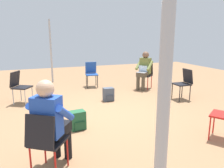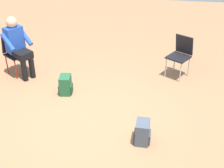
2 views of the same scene
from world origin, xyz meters
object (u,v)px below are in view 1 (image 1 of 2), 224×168
(chair_north, at_px, (184,82))
(chair_southeast, at_px, (45,140))
(chair_northwest, at_px, (146,74))
(backpack_near_laptop_user, at_px, (108,95))
(chair_southwest, at_px, (19,85))
(person_with_laptop, at_px, (144,68))
(person_in_blue, at_px, (51,120))
(chair_west, at_px, (91,72))
(backpack_by_empty_chair, at_px, (78,121))

(chair_north, distance_m, chair_southeast, 4.43)
(chair_northwest, height_order, backpack_near_laptop_user, chair_northwest)
(chair_southwest, relative_size, person_with_laptop, 0.69)
(chair_north, relative_size, person_with_laptop, 0.69)
(chair_north, relative_size, person_in_blue, 0.69)
(chair_west, bearing_deg, chair_southeast, 75.30)
(person_with_laptop, xyz_separation_m, person_in_blue, (3.50, -3.29, 0.00))
(chair_northwest, distance_m, person_with_laptop, 0.26)
(chair_southeast, bearing_deg, backpack_by_empty_chair, 96.44)
(chair_west, bearing_deg, chair_north, 136.76)
(person_with_laptop, relative_size, backpack_by_empty_chair, 3.44)
(chair_northwest, relative_size, chair_west, 1.00)
(chair_southeast, relative_size, person_in_blue, 0.69)
(backpack_by_empty_chair, bearing_deg, person_in_blue, -26.77)
(chair_southwest, distance_m, backpack_by_empty_chair, 2.41)
(person_with_laptop, height_order, person_in_blue, same)
(backpack_near_laptop_user, height_order, backpack_by_empty_chair, same)
(chair_southeast, xyz_separation_m, person_with_laptop, (-3.64, 3.38, 0.20))
(chair_northwest, xyz_separation_m, backpack_near_laptop_user, (0.95, -1.68, -0.34))
(person_with_laptop, bearing_deg, chair_northwest, -90.00)
(chair_northwest, xyz_separation_m, backpack_by_empty_chair, (2.49, -2.86, -0.34))
(person_with_laptop, bearing_deg, person_in_blue, 98.20)
(chair_southeast, relative_size, chair_west, 1.00)
(chair_north, xyz_separation_m, chair_northwest, (-1.54, -0.33, 0.00))
(chair_west, relative_size, person_in_blue, 0.69)
(chair_southeast, xyz_separation_m, backpack_by_empty_chair, (-1.26, 0.66, -0.34))
(chair_southeast, height_order, chair_southwest, same)
(backpack_near_laptop_user, bearing_deg, chair_southeast, -33.25)
(backpack_by_empty_chair, bearing_deg, chair_southeast, -27.63)
(chair_southwest, bearing_deg, chair_west, 149.68)
(chair_southwest, bearing_deg, chair_northwest, 126.55)
(chair_southeast, relative_size, chair_northwest, 1.00)
(chair_southeast, bearing_deg, chair_north, 63.90)
(chair_north, height_order, chair_west, same)
(person_with_laptop, relative_size, backpack_near_laptop_user, 3.44)
(person_with_laptop, distance_m, backpack_near_laptop_user, 1.85)
(chair_west, distance_m, person_with_laptop, 1.82)
(chair_southeast, xyz_separation_m, chair_west, (-4.61, 1.86, 0.00))
(chair_southwest, xyz_separation_m, backpack_near_laptop_user, (0.60, 2.24, -0.34))
(person_with_laptop, xyz_separation_m, backpack_by_empty_chair, (2.38, -2.72, -0.53))
(backpack_near_laptop_user, bearing_deg, person_in_blue, -33.21)
(person_with_laptop, bearing_deg, backpack_near_laptop_user, 80.05)
(chair_west, xyz_separation_m, backpack_by_empty_chair, (3.35, -1.20, -0.34))
(chair_north, relative_size, chair_northwest, 1.00)
(person_in_blue, bearing_deg, chair_northwest, 80.59)
(chair_southwest, bearing_deg, backpack_near_laptop_user, 106.47)
(chair_northwest, bearing_deg, backpack_by_empty_chair, 92.45)
(chair_west, distance_m, backpack_near_laptop_user, 1.85)
(chair_southeast, bearing_deg, person_in_blue, 90.00)
(chair_southeast, relative_size, person_with_laptop, 0.69)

